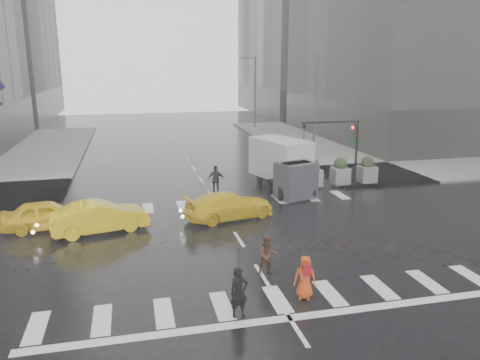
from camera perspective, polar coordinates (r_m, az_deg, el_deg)
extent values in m
plane|color=black|center=(22.42, -0.13, -7.22)|extent=(120.00, 120.00, 0.00)
cube|color=slate|center=(45.67, 19.07, 3.11)|extent=(35.00, 35.00, 0.15)
cube|color=#292724|center=(58.45, 22.26, 7.19)|extent=(26.05, 26.05, 4.40)
cube|color=#A99F94|center=(84.06, 11.20, 20.54)|extent=(26.00, 26.00, 36.00)
cube|color=#292724|center=(83.69, 10.69, 9.74)|extent=(26.05, 26.05, 4.40)
cylinder|color=black|center=(32.50, 13.99, 3.20)|extent=(0.16, 0.16, 4.50)
cylinder|color=black|center=(31.31, 10.94, 6.95)|extent=(4.00, 0.12, 0.12)
imported|color=black|center=(32.15, 13.74, 5.72)|extent=(0.16, 0.20, 1.00)
imported|color=black|center=(30.68, 7.80, 5.99)|extent=(0.16, 0.20, 1.00)
sphere|color=#FF190C|center=(32.07, 13.61, 6.25)|extent=(0.20, 0.20, 0.20)
cube|color=#0B521D|center=(32.63, 13.83, 4.59)|extent=(0.90, 0.03, 0.22)
cylinder|color=#59595B|center=(41.62, 9.12, 8.86)|extent=(0.20, 0.20, 9.00)
cylinder|color=#59595B|center=(41.13, 8.16, 14.84)|extent=(1.80, 0.12, 0.12)
cube|color=#59595B|center=(40.81, 6.93, 14.74)|extent=(0.50, 0.22, 0.15)
cylinder|color=#59595B|center=(60.55, 1.85, 10.60)|extent=(0.20, 0.20, 9.00)
cylinder|color=#59595B|center=(60.21, 1.02, 14.68)|extent=(1.80, 0.12, 0.12)
cube|color=#59595B|center=(60.00, 0.16, 14.59)|extent=(0.50, 0.22, 0.15)
cube|color=slate|center=(31.76, 8.83, 0.34)|extent=(1.10, 1.10, 1.10)
sphere|color=black|center=(31.58, 8.89, 1.75)|extent=(0.90, 0.90, 0.90)
cube|color=slate|center=(32.55, 12.10, 0.53)|extent=(1.10, 1.10, 1.10)
sphere|color=black|center=(32.38, 12.17, 1.91)|extent=(0.90, 0.90, 0.90)
cube|color=slate|center=(33.44, 15.20, 0.71)|extent=(1.10, 1.10, 1.10)
sphere|color=black|center=(33.27, 15.29, 2.05)|extent=(0.90, 0.90, 0.90)
imported|color=black|center=(15.70, -0.13, -13.56)|extent=(0.69, 0.52, 1.71)
imported|color=black|center=(15.21, -0.13, -9.78)|extent=(1.12, 1.14, 0.88)
imported|color=#4B2C1B|center=(18.59, 3.42, -9.14)|extent=(0.81, 0.63, 1.64)
imported|color=#D5440F|center=(17.00, 7.93, -11.67)|extent=(0.91, 0.76, 1.59)
cube|color=maroon|center=(16.69, 8.19, -10.83)|extent=(0.32, 0.25, 0.40)
imported|color=black|center=(29.74, -2.94, 0.01)|extent=(1.20, 0.88, 1.86)
imported|color=black|center=(31.68, 3.24, 0.57)|extent=(1.10, 1.05, 1.52)
imported|color=yellow|center=(25.51, -22.50, -3.94)|extent=(4.44, 2.23, 1.45)
imported|color=yellow|center=(24.13, -16.76, -4.34)|extent=(4.94, 2.69, 1.54)
imported|color=yellow|center=(25.17, -1.31, -3.11)|extent=(4.67, 2.96, 1.42)
cube|color=silver|center=(31.43, 4.96, 2.65)|extent=(2.28, 4.37, 2.57)
cube|color=#333238|center=(28.79, 6.81, -0.01)|extent=(2.19, 1.71, 2.19)
cube|color=black|center=(28.64, 6.84, 1.28)|extent=(1.90, 0.86, 0.86)
cylinder|color=black|center=(28.50, 5.00, -1.70)|extent=(0.27, 0.86, 0.86)
cylinder|color=black|center=(29.17, 8.73, -1.44)|extent=(0.27, 0.86, 0.86)
cylinder|color=black|center=(30.42, 3.78, -0.66)|extent=(0.27, 0.86, 0.86)
cylinder|color=black|center=(31.05, 7.30, -0.44)|extent=(0.27, 0.86, 0.86)
cylinder|color=black|center=(32.89, 2.42, 0.49)|extent=(0.27, 0.86, 0.86)
cylinder|color=black|center=(33.48, 5.72, 0.67)|extent=(0.27, 0.86, 0.86)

